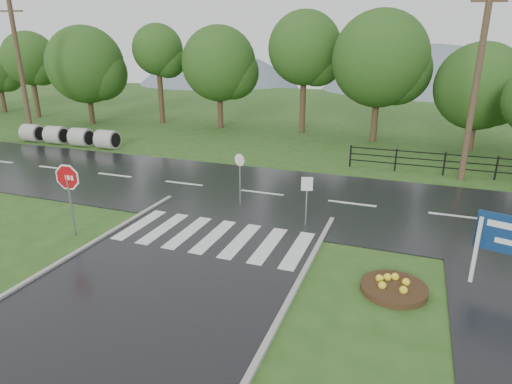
% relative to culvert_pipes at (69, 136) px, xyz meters
% --- Properties ---
extents(ground, '(120.00, 120.00, 0.00)m').
position_rel_culvert_pipes_xyz_m(ground, '(15.53, -15.00, -0.60)').
color(ground, '#2B531B').
rests_on(ground, ground).
extents(main_road, '(90.00, 8.00, 0.04)m').
position_rel_culvert_pipes_xyz_m(main_road, '(15.53, -5.00, -0.60)').
color(main_road, black).
rests_on(main_road, ground).
extents(walkway, '(2.20, 11.00, 0.04)m').
position_rel_culvert_pipes_xyz_m(walkway, '(24.03, -11.00, -0.60)').
color(walkway, black).
rests_on(walkway, ground).
extents(crosswalk, '(6.50, 2.80, 0.02)m').
position_rel_culvert_pipes_xyz_m(crosswalk, '(15.53, -10.00, -0.54)').
color(crosswalk, silver).
rests_on(crosswalk, ground).
extents(fence_west, '(9.58, 0.08, 1.20)m').
position_rel_culvert_pipes_xyz_m(fence_west, '(23.28, 1.00, 0.12)').
color(fence_west, black).
rests_on(fence_west, ground).
extents(hills, '(102.00, 48.00, 48.00)m').
position_rel_culvert_pipes_xyz_m(hills, '(19.02, 50.00, -16.14)').
color(hills, slate).
rests_on(hills, ground).
extents(treeline, '(83.20, 5.20, 10.00)m').
position_rel_culvert_pipes_xyz_m(treeline, '(16.53, 9.00, -0.60)').
color(treeline, '#214816').
rests_on(treeline, ground).
extents(culvert_pipes, '(7.60, 1.20, 1.20)m').
position_rel_culvert_pipes_xyz_m(culvert_pipes, '(0.00, 0.00, 0.00)').
color(culvert_pipes, '#9E9B93').
rests_on(culvert_pipes, ground).
extents(stop_sign, '(1.21, 0.15, 2.74)m').
position_rel_culvert_pipes_xyz_m(stop_sign, '(10.89, -11.50, 1.30)').
color(stop_sign, '#939399').
rests_on(stop_sign, ground).
extents(flower_bed, '(1.77, 1.77, 0.35)m').
position_rel_culvert_pipes_xyz_m(flower_bed, '(21.58, -11.40, -0.47)').
color(flower_bed, '#332111').
rests_on(flower_bed, ground).
extents(reg_sign_small, '(0.40, 0.15, 1.88)m').
position_rel_culvert_pipes_xyz_m(reg_sign_small, '(18.25, -7.86, 0.75)').
color(reg_sign_small, '#939399').
rests_on(reg_sign_small, ground).
extents(reg_sign_round, '(0.49, 0.19, 2.18)m').
position_rel_culvert_pipes_xyz_m(reg_sign_round, '(15.14, -6.63, 0.79)').
color(reg_sign_round, '#939399').
rests_on(reg_sign_round, ground).
extents(utility_pole_west, '(1.59, 0.58, 9.18)m').
position_rel_culvert_pipes_xyz_m(utility_pole_west, '(-3.83, 0.50, 4.07)').
color(utility_pole_west, '#473523').
rests_on(utility_pole_west, ground).
extents(utility_pole_east, '(1.53, 0.58, 8.86)m').
position_rel_culvert_pipes_xyz_m(utility_pole_east, '(24.09, 0.50, 3.90)').
color(utility_pole_east, '#473523').
rests_on(utility_pole_east, ground).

